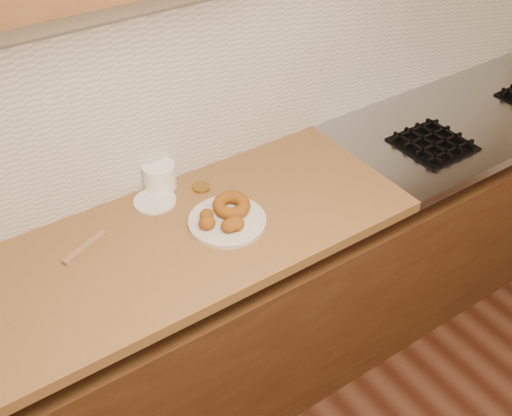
% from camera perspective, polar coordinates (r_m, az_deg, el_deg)
% --- Properties ---
extents(wall_back, '(4.00, 0.02, 2.70)m').
position_cam_1_polar(wall_back, '(2.02, -5.82, 14.88)').
color(wall_back, '#BDAA92').
rests_on(wall_back, ground).
extents(base_cabinet, '(3.60, 0.60, 0.77)m').
position_cam_1_polar(base_cabinet, '(2.38, -0.60, -9.50)').
color(base_cabinet, '#4C3116').
rests_on(base_cabinet, floor).
extents(butcher_block, '(2.30, 0.62, 0.04)m').
position_cam_1_polar(butcher_block, '(1.86, -17.84, -7.37)').
color(butcher_block, olive).
rests_on(butcher_block, base_cabinet).
extents(stovetop, '(1.30, 0.62, 0.04)m').
position_cam_1_polar(stovetop, '(2.73, 20.16, 8.33)').
color(stovetop, '#9EA0A5').
rests_on(stovetop, base_cabinet).
extents(backsplash, '(3.60, 0.02, 0.60)m').
position_cam_1_polar(backsplash, '(2.07, -5.39, 10.99)').
color(backsplash, beige).
rests_on(backsplash, wall_back).
extents(burner_grates, '(0.91, 0.26, 0.03)m').
position_cam_1_polar(burner_grates, '(2.65, 21.26, 7.98)').
color(burner_grates, black).
rests_on(burner_grates, stovetop).
extents(donut_plate, '(0.26, 0.26, 0.01)m').
position_cam_1_polar(donut_plate, '(1.95, -2.76, -1.24)').
color(donut_plate, beige).
rests_on(donut_plate, butcher_block).
extents(ring_donut, '(0.13, 0.13, 0.06)m').
position_cam_1_polar(ring_donut, '(1.97, -2.35, 0.27)').
color(ring_donut, '#874A10').
rests_on(ring_donut, donut_plate).
extents(fried_dough_chunks, '(0.14, 0.16, 0.05)m').
position_cam_1_polar(fried_dough_chunks, '(1.91, -3.25, -1.36)').
color(fried_dough_chunks, '#874A10').
rests_on(fried_dough_chunks, donut_plate).
extents(plastic_tub, '(0.15, 0.15, 0.09)m').
position_cam_1_polar(plastic_tub, '(2.11, -9.18, 3.02)').
color(plastic_tub, white).
rests_on(plastic_tub, butcher_block).
extents(tub_lid, '(0.15, 0.15, 0.01)m').
position_cam_1_polar(tub_lid, '(2.07, -9.61, 0.66)').
color(tub_lid, silver).
rests_on(tub_lid, butcher_block).
extents(brass_jar_lid, '(0.08, 0.08, 0.01)m').
position_cam_1_polar(brass_jar_lid, '(2.10, -5.21, 1.97)').
color(brass_jar_lid, olive).
rests_on(brass_jar_lid, butcher_block).
extents(wooden_utensil, '(0.17, 0.09, 0.01)m').
position_cam_1_polar(wooden_utensil, '(1.93, -15.98, -3.61)').
color(wooden_utensil, olive).
rests_on(wooden_utensil, butcher_block).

